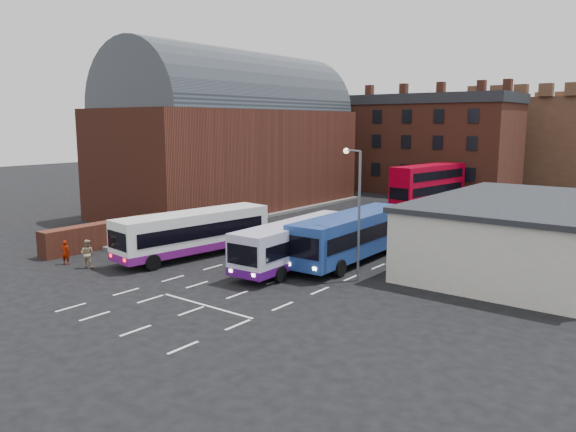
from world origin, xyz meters
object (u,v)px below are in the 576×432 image
Objects in this scene: pedestrian_beige at (87,254)px; pedestrian_red at (65,252)px; bus_white_outbound at (194,230)px; bus_red_double at (428,184)px; bus_blue at (352,234)px; bus_white_inbound at (296,241)px; street_lamp at (356,202)px.

pedestrian_red is at bearing -14.68° from pedestrian_beige.
bus_red_double is at bearing 92.62° from bus_white_outbound.
bus_blue is at bearing 38.03° from bus_white_outbound.
pedestrian_red is at bearing 32.56° from bus_white_inbound.
street_lamp is at bearing 176.28° from pedestrian_red.
bus_white_inbound is at bearing 58.05° from bus_blue.
bus_red_double is (2.85, 30.92, 0.56)m from bus_white_outbound.
bus_blue is 6.43× the size of pedestrian_beige.
bus_white_outbound reaches higher than bus_white_inbound.
bus_blue is 18.09m from pedestrian_red.
pedestrian_beige is (-12.00, -11.26, -0.93)m from bus_blue.
street_lamp is (2.36, -3.52, 2.65)m from bus_blue.
bus_blue is (1.94, 3.33, 0.16)m from bus_white_inbound.
street_lamp is at bearing 122.11° from bus_blue.
pedestrian_beige reaches higher than pedestrian_red.
bus_white_inbound is at bearing -167.91° from pedestrian_beige.
bus_red_double is 38.13m from pedestrian_red.
bus_white_inbound is 29.33m from bus_red_double.
bus_white_outbound is 0.99× the size of bus_blue.
bus_white_outbound is 31.06m from bus_red_double.
bus_blue is 16.48m from pedestrian_beige.
bus_red_double is (-6.16, 25.69, 0.51)m from bus_blue.
bus_white_outbound is at bearing -157.31° from pedestrian_red.
bus_red_double is at bearing -131.95° from pedestrian_red.
bus_blue is at bearing 123.87° from street_lamp.
bus_blue is 7.36× the size of pedestrian_red.
pedestrian_red is (-13.82, -11.63, -1.05)m from bus_blue.
pedestrian_beige is (-10.06, -7.93, -0.78)m from bus_white_inbound.
bus_white_inbound is 12.83m from pedestrian_beige.
bus_red_double is at bearing -125.13° from pedestrian_beige.
street_lamp reaches higher than bus_white_inbound.
street_lamp is 4.19× the size of pedestrian_beige.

